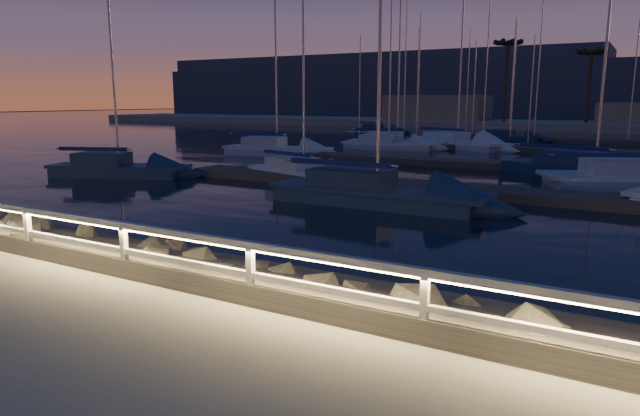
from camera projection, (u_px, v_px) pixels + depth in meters
The scene contains 19 objects.
ground at pixel (92, 268), 11.46m from camera, with size 400.00×400.00×0.00m, color #A29D92.
harbor_water at pixel (485, 165), 38.14m from camera, with size 400.00×440.00×0.60m.
guard_rail at pixel (86, 230), 11.34m from camera, with size 44.11×0.12×1.06m.
riprap at pixel (189, 272), 11.62m from camera, with size 37.17×2.60×1.38m.
floating_docks at pixel (491, 154), 39.13m from camera, with size 22.00×36.00×0.40m.
far_shore at pixel (569, 123), 74.34m from camera, with size 160.00×14.00×5.20m.
palm_left at pixel (508, 46), 74.63m from camera, with size 3.00×3.00×11.20m.
palm_center at pixel (592, 55), 70.80m from camera, with size 3.00×3.00×9.70m.
distant_hills at pixel (503, 93), 135.00m from camera, with size 230.00×37.50×18.00m.
sailboat_a at pixel (116, 167), 29.62m from camera, with size 7.45×4.55×12.39m.
sailboat_b at pixel (372, 191), 21.79m from camera, with size 8.50×2.64×14.42m.
sailboat_e at pixel (274, 149), 40.57m from camera, with size 8.07×3.50×13.39m.
sailboat_f at pixel (301, 172), 28.08m from camera, with size 7.19×3.99×11.83m.
sailboat_g at pixel (590, 169), 28.94m from camera, with size 9.47×5.25×15.51m.
sailboat_i at pixel (395, 142), 46.76m from camera, with size 8.12×4.01×13.40m.
sailboat_j at pixel (386, 144), 45.60m from camera, with size 7.65×3.36×12.62m.
sailboat_k at pixel (455, 142), 46.64m from camera, with size 9.37×6.02×15.53m.
sailboat_m at pixel (378, 130), 67.41m from camera, with size 6.19×2.41×10.34m.
sailboat_n at pixel (507, 137), 54.76m from camera, with size 6.93×3.30×11.39m.
Camera 1 is at (9.52, -7.22, 3.34)m, focal length 32.00 mm.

